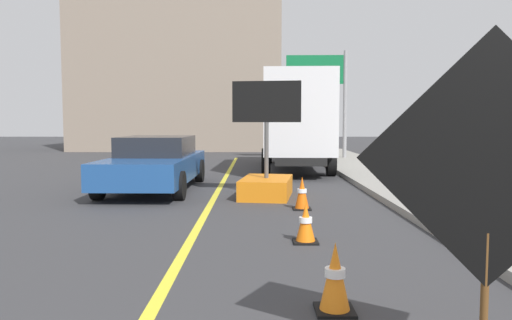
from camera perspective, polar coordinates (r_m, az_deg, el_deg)
name	(u,v)px	position (r m, az deg, el deg)	size (l,w,h in m)	color
lane_center_stripe	(176,267)	(6.06, -9.44, -12.29)	(0.14, 36.00, 0.01)	yellow
roadwork_sign	(490,166)	(3.35, 25.80, -0.66)	(1.62, 0.26, 2.33)	#593819
arrow_board_trailer	(266,177)	(11.34, 1.23, -1.96)	(1.59, 1.94, 2.70)	orange
box_truck	(296,120)	(17.90, 4.75, 4.70)	(2.65, 7.83, 3.39)	black
pickup_car	(156,163)	(12.86, -11.73, -0.32)	(2.14, 5.14, 1.38)	navy
highway_guide_sign	(328,86)	(22.58, 8.49, 8.65)	(2.79, 0.19, 5.00)	gray
far_building_block	(180,79)	(32.28, -8.91, 9.41)	(12.82, 6.57, 9.15)	gray
traffic_cone_near_sign	(335,278)	(4.63, 9.27, -13.54)	(0.36, 0.36, 0.65)	black
traffic_cone_mid_lane	(306,223)	(7.11, 5.86, -7.40)	(0.36, 0.36, 0.58)	black
traffic_cone_far_lane	(302,193)	(9.76, 5.44, -3.94)	(0.36, 0.36, 0.66)	black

